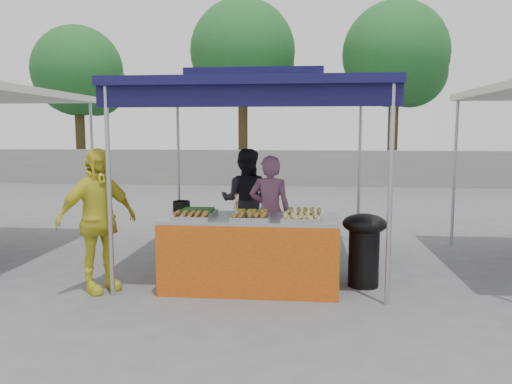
# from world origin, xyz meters

# --- Properties ---
(ground_plane) EXTENTS (80.00, 80.00, 0.00)m
(ground_plane) POSITION_xyz_m (0.00, 0.00, 0.00)
(ground_plane) COLOR #555457
(back_wall) EXTENTS (40.00, 0.25, 1.20)m
(back_wall) POSITION_xyz_m (0.00, 11.00, 0.60)
(back_wall) COLOR slate
(back_wall) RESTS_ON ground_plane
(main_canopy) EXTENTS (3.20, 3.20, 2.57)m
(main_canopy) POSITION_xyz_m (0.00, 0.97, 2.37)
(main_canopy) COLOR #B1B0B7
(main_canopy) RESTS_ON ground_plane
(tree_0) EXTENTS (3.42, 3.35, 5.75)m
(tree_0) POSITION_xyz_m (-7.78, 12.71, 3.93)
(tree_0) COLOR #3D3017
(tree_0) RESTS_ON ground_plane
(tree_1) EXTENTS (3.93, 3.93, 6.76)m
(tree_1) POSITION_xyz_m (-1.62, 13.42, 4.63)
(tree_1) COLOR #3D3017
(tree_1) RESTS_ON ground_plane
(tree_2) EXTENTS (3.73, 3.71, 6.39)m
(tree_2) POSITION_xyz_m (3.89, 12.78, 4.37)
(tree_2) COLOR #3D3017
(tree_2) RESTS_ON ground_plane
(vendor_table) EXTENTS (2.00, 0.80, 0.85)m
(vendor_table) POSITION_xyz_m (0.00, -0.10, 0.43)
(vendor_table) COLOR #B64C10
(vendor_table) RESTS_ON ground_plane
(food_tray_fl) EXTENTS (0.42, 0.30, 0.07)m
(food_tray_fl) POSITION_xyz_m (-0.63, -0.34, 0.88)
(food_tray_fl) COLOR #BCBCC0
(food_tray_fl) RESTS_ON vendor_table
(food_tray_fm) EXTENTS (0.42, 0.30, 0.07)m
(food_tray_fm) POSITION_xyz_m (0.03, -0.34, 0.88)
(food_tray_fm) COLOR #BCBCC0
(food_tray_fm) RESTS_ON vendor_table
(food_tray_fr) EXTENTS (0.42, 0.30, 0.07)m
(food_tray_fr) POSITION_xyz_m (0.58, -0.34, 0.88)
(food_tray_fr) COLOR #BCBCC0
(food_tray_fr) RESTS_ON vendor_table
(food_tray_bl) EXTENTS (0.42, 0.30, 0.07)m
(food_tray_bl) POSITION_xyz_m (-0.62, -0.02, 0.88)
(food_tray_bl) COLOR #BCBCC0
(food_tray_bl) RESTS_ON vendor_table
(food_tray_bm) EXTENTS (0.42, 0.30, 0.07)m
(food_tray_bm) POSITION_xyz_m (0.01, -0.04, 0.88)
(food_tray_bm) COLOR #BCBCC0
(food_tray_bm) RESTS_ON vendor_table
(food_tray_br) EXTENTS (0.42, 0.30, 0.07)m
(food_tray_br) POSITION_xyz_m (0.63, 0.01, 0.88)
(food_tray_br) COLOR #BCBCC0
(food_tray_br) RESTS_ON vendor_table
(cooking_pot) EXTENTS (0.21, 0.21, 0.12)m
(cooking_pot) POSITION_xyz_m (-0.89, 0.23, 0.91)
(cooking_pot) COLOR black
(cooking_pot) RESTS_ON vendor_table
(skewer_cup) EXTENTS (0.08, 0.08, 0.10)m
(skewer_cup) POSITION_xyz_m (-0.12, -0.33, 0.90)
(skewer_cup) COLOR #B1B0B7
(skewer_cup) RESTS_ON vendor_table
(wok_burner) EXTENTS (0.52, 0.52, 0.87)m
(wok_burner) POSITION_xyz_m (1.32, 0.13, 0.52)
(wok_burner) COLOR black
(wok_burner) RESTS_ON ground_plane
(crate_left) EXTENTS (0.53, 0.37, 0.32)m
(crate_left) POSITION_xyz_m (-0.55, 0.60, 0.16)
(crate_left) COLOR #122098
(crate_left) RESTS_ON ground_plane
(crate_right) EXTENTS (0.45, 0.32, 0.27)m
(crate_right) POSITION_xyz_m (0.26, 0.42, 0.14)
(crate_right) COLOR #122098
(crate_right) RESTS_ON ground_plane
(crate_stacked) EXTENTS (0.43, 0.30, 0.26)m
(crate_stacked) POSITION_xyz_m (0.26, 0.42, 0.40)
(crate_stacked) COLOR #122098
(crate_stacked) RESTS_ON crate_right
(vendor_woman) EXTENTS (0.57, 0.39, 1.51)m
(vendor_woman) POSITION_xyz_m (0.16, 0.83, 0.76)
(vendor_woman) COLOR #815270
(vendor_woman) RESTS_ON ground_plane
(helper_man) EXTENTS (0.81, 0.65, 1.57)m
(helper_man) POSITION_xyz_m (-0.26, 1.67, 0.78)
(helper_man) COLOR black
(helper_man) RESTS_ON ground_plane
(customer_person) EXTENTS (0.92, 0.99, 1.64)m
(customer_person) POSITION_xyz_m (-1.71, -0.35, 0.82)
(customer_person) COLOR yellow
(customer_person) RESTS_ON ground_plane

